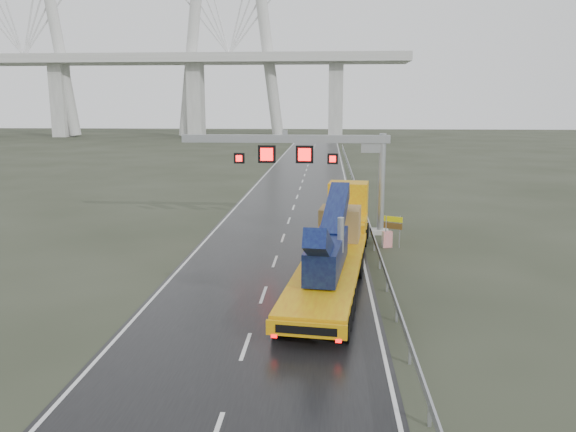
# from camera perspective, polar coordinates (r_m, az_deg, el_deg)

# --- Properties ---
(ground) EXTENTS (400.00, 400.00, 0.00)m
(ground) POSITION_cam_1_polar(r_m,az_deg,el_deg) (24.05, -3.62, -11.17)
(ground) COLOR #2B2F21
(ground) RESTS_ON ground
(road) EXTENTS (11.00, 200.00, 0.02)m
(road) POSITION_cam_1_polar(r_m,az_deg,el_deg) (62.78, 1.23, 2.83)
(road) COLOR black
(road) RESTS_ON ground
(guardrail) EXTENTS (0.20, 140.00, 1.40)m
(guardrail) POSITION_cam_1_polar(r_m,az_deg,el_deg) (52.80, 7.32, 1.90)
(guardrail) COLOR #92939A
(guardrail) RESTS_ON ground
(sign_gantry) EXTENTS (14.90, 1.20, 7.42)m
(sign_gantry) POSITION_cam_1_polar(r_m,az_deg,el_deg) (40.19, 2.71, 6.14)
(sign_gantry) COLOR #AAA9A5
(sign_gantry) RESTS_ON ground
(heavy_haul_truck) EXTENTS (5.17, 20.39, 4.75)m
(heavy_haul_truck) POSITION_cam_1_polar(r_m,az_deg,el_deg) (32.28, 5.08, -1.93)
(heavy_haul_truck) COLOR #CC720B
(heavy_haul_truck) RESTS_ON ground
(exit_sign_pair) EXTENTS (1.15, 0.56, 2.13)m
(exit_sign_pair) POSITION_cam_1_polar(r_m,az_deg,el_deg) (36.94, 10.61, -0.95)
(exit_sign_pair) COLOR #989CA0
(exit_sign_pair) RESTS_ON ground
(striped_barrier) EXTENTS (0.70, 0.51, 1.06)m
(striped_barrier) POSITION_cam_1_polar(r_m,az_deg,el_deg) (37.26, 10.03, -2.34)
(striped_barrier) COLOR red
(striped_barrier) RESTS_ON ground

